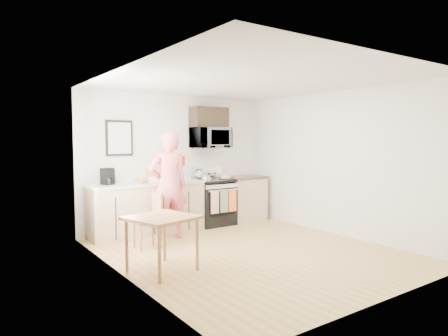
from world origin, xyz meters
TOP-DOWN VIEW (x-y plane):
  - floor at (0.00, 0.00)m, footprint 4.60×4.60m
  - back_wall at (0.00, 2.30)m, footprint 4.00×0.04m
  - front_wall at (0.00, -2.30)m, footprint 4.00×0.04m
  - left_wall at (-2.00, 0.00)m, footprint 0.04×4.60m
  - right_wall at (2.00, 0.00)m, footprint 0.04×4.60m
  - ceiling at (0.00, 0.00)m, footprint 4.00×4.60m
  - window at (-1.96, 0.80)m, footprint 0.06×1.40m
  - cabinet_left at (-0.80, 2.00)m, footprint 2.10×0.60m
  - countertop_left at (-0.80, 2.00)m, footprint 2.14×0.64m
  - cabinet_right at (1.43, 2.00)m, footprint 0.84×0.60m
  - countertop_right at (1.43, 2.00)m, footprint 0.88×0.64m
  - range at (0.63, 1.98)m, footprint 0.76×0.70m
  - microwave at (0.63, 2.08)m, footprint 0.76×0.51m
  - upper_cabinet at (0.63, 2.12)m, footprint 0.76×0.35m
  - wall_art at (-1.20, 2.28)m, footprint 0.50×0.04m
  - wall_trivet at (0.05, 2.28)m, footprint 0.20×0.02m
  - person at (-0.65, 1.45)m, footprint 0.74×0.55m
  - dining_table at (-1.52, -0.08)m, footprint 0.83×0.83m
  - chair at (-1.10, 1.06)m, footprint 0.43×0.39m
  - knife_block at (-0.33, 2.15)m, footprint 0.11×0.14m
  - utensil_crock at (-0.37, 2.22)m, footprint 0.13×0.13m
  - fruit_bowl at (-0.90, 2.01)m, footprint 0.24×0.24m
  - milk_carton at (-0.79, 2.05)m, footprint 0.11×0.11m
  - coffee_maker at (-1.49, 2.09)m, footprint 0.23×0.27m
  - bread_bag at (-0.64, 1.86)m, footprint 0.36×0.30m
  - cake at (0.89, 1.93)m, footprint 0.26×0.26m
  - kettle at (0.43, 2.18)m, footprint 0.17×0.17m
  - pot at (0.37, 1.82)m, footprint 0.19×0.31m

SIDE VIEW (x-z plane):
  - floor at x=0.00m, z-range 0.00..0.00m
  - range at x=0.63m, z-range -0.14..1.02m
  - cabinet_left at x=-0.80m, z-range 0.00..0.90m
  - cabinet_right at x=1.43m, z-range 0.00..0.90m
  - chair at x=-1.10m, z-range 0.13..1.00m
  - dining_table at x=-1.52m, z-range 0.28..1.01m
  - countertop_left at x=-0.80m, z-range 0.90..0.94m
  - countertop_right at x=1.43m, z-range 0.90..0.94m
  - person at x=-0.65m, z-range 0.00..1.87m
  - cake at x=0.89m, z-range 0.92..1.01m
  - pot at x=0.37m, z-range 0.93..1.02m
  - fruit_bowl at x=-0.90m, z-range 0.93..1.03m
  - bread_bag at x=-0.64m, z-range 0.94..1.06m
  - kettle at x=0.43m, z-range 0.91..1.12m
  - knife_block at x=-0.33m, z-range 0.94..1.16m
  - milk_carton at x=-0.79m, z-range 0.94..1.20m
  - coffee_maker at x=-1.49m, z-range 0.93..1.22m
  - utensil_crock at x=-0.37m, z-range 0.90..1.28m
  - back_wall at x=0.00m, z-range 0.00..2.60m
  - front_wall at x=0.00m, z-range 0.00..2.60m
  - left_wall at x=-2.00m, z-range 0.00..2.60m
  - right_wall at x=2.00m, z-range 0.00..2.60m
  - wall_trivet at x=0.05m, z-range 1.20..1.40m
  - window at x=-1.96m, z-range 0.80..2.30m
  - wall_art at x=-1.20m, z-range 1.43..2.08m
  - microwave at x=0.63m, z-range 1.55..1.97m
  - upper_cabinet at x=0.63m, z-range 1.98..2.38m
  - ceiling at x=0.00m, z-range 2.58..2.62m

